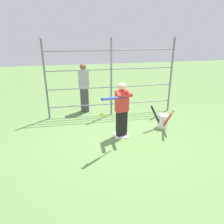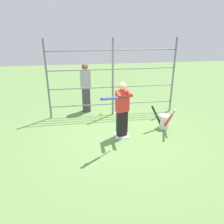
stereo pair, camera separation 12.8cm
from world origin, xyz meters
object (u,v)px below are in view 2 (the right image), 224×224
(batter, at_px, (122,108))
(bystander_behind_fence, at_px, (86,87))
(softball_in_flight, at_px, (101,115))
(baseball_bat_swinging, at_px, (112,98))
(bat_bucket, at_px, (164,121))

(batter, height_order, bystander_behind_fence, bystander_behind_fence)
(softball_in_flight, distance_m, bystander_behind_fence, 2.96)
(batter, bearing_deg, softball_in_flight, 53.52)
(baseball_bat_swinging, bearing_deg, batter, -119.37)
(batter, bearing_deg, bystander_behind_fence, -66.71)
(softball_in_flight, bearing_deg, baseball_bat_swinging, -144.52)
(softball_in_flight, height_order, bat_bucket, softball_in_flight)
(softball_in_flight, bearing_deg, bat_bucket, -149.49)
(softball_in_flight, xyz_separation_m, bat_bucket, (-1.99, -1.18, -0.81))
(batter, distance_m, softball_in_flight, 1.15)
(batter, distance_m, bat_bucket, 1.47)
(batter, relative_size, bystander_behind_fence, 0.89)
(softball_in_flight, xyz_separation_m, bystander_behind_fence, (0.21, -2.95, -0.17))
(batter, xyz_separation_m, baseball_bat_swinging, (0.40, 0.71, 0.53))
(baseball_bat_swinging, xyz_separation_m, bystander_behind_fence, (0.48, -2.76, -0.47))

